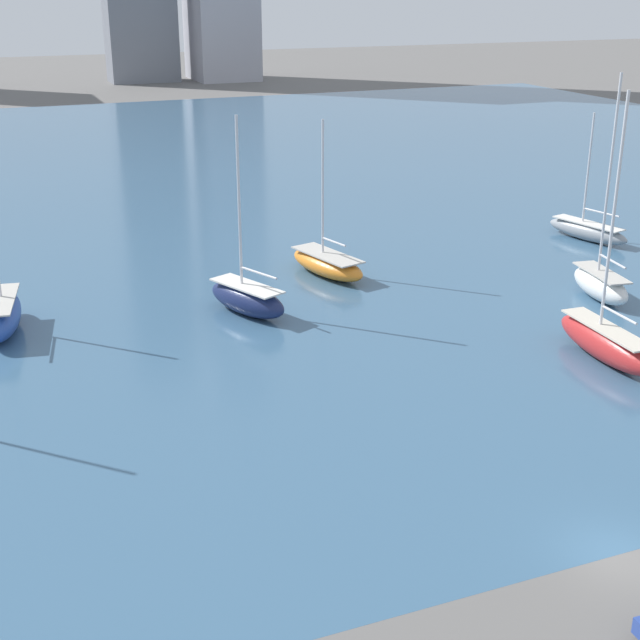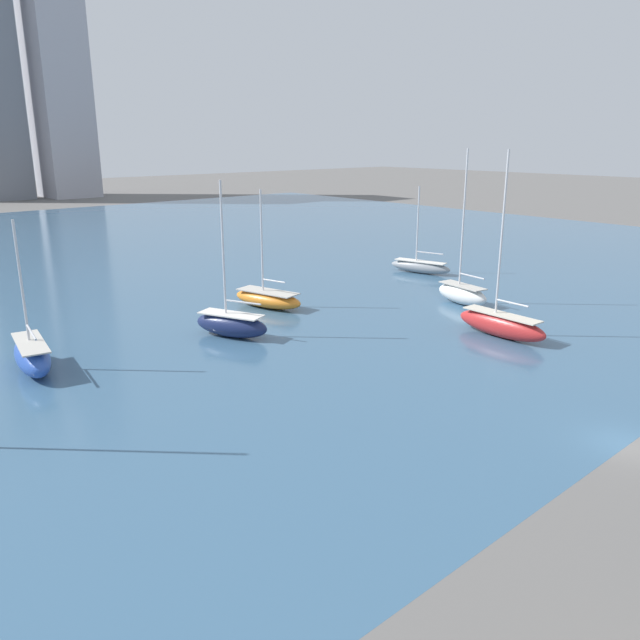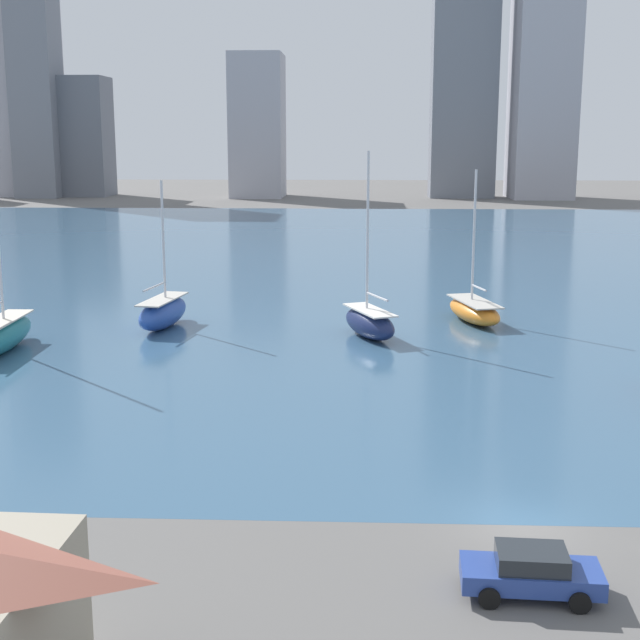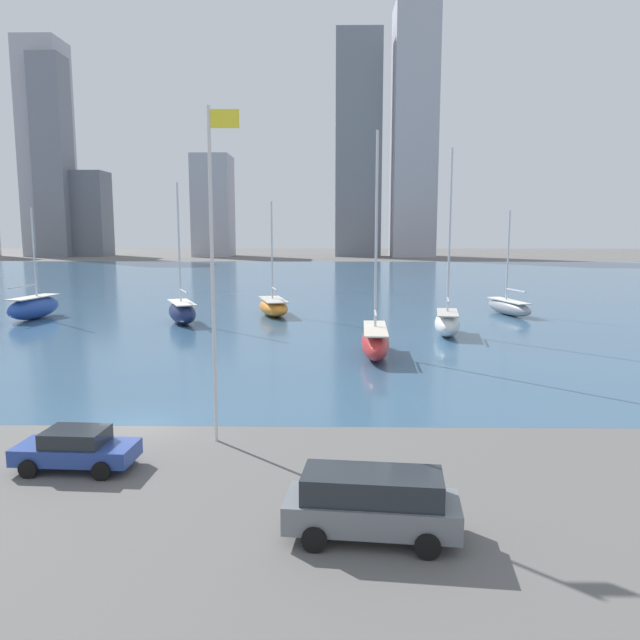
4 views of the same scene
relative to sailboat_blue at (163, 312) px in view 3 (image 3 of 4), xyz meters
name	(u,v)px [view 3 (image 3 of 4)]	position (x,y,z in m)	size (l,w,h in m)	color
ground_plane	(522,525)	(20.10, -32.74, -1.15)	(500.00, 500.00, 0.00)	#605E5B
harbor_water	(411,259)	(20.10, 37.26, -1.15)	(180.00, 140.00, 0.00)	#385B7A
distant_city_skyline	(269,57)	(-5.76, 139.31, 29.37)	(146.61, 18.70, 74.80)	#A8A8B2
sailboat_blue	(163,312)	(0.00, 0.00, 0.00)	(3.37, 7.61, 10.61)	#284CA8
sailboat_navy	(370,322)	(14.97, -2.59, -0.06)	(4.64, 7.00, 12.73)	#19234C
sailboat_teal	(1,334)	(-8.92, -7.73, -0.02)	(2.33, 9.32, 15.76)	#1E757F
sailboat_orange	(474,310)	(22.88, 2.95, -0.25)	(4.43, 8.11, 11.29)	orange
parked_sedan_blue	(531,572)	(19.46, -37.70, -0.39)	(4.33, 2.31, 1.48)	#284293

